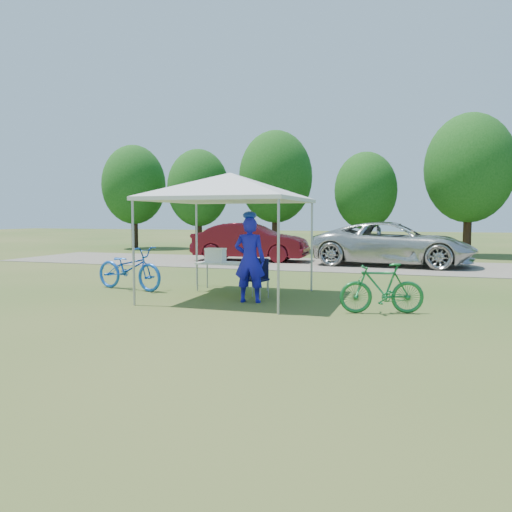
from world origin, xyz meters
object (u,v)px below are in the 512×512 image
at_px(cooler, 216,255).
at_px(bike_green, 382,288).
at_px(folding_chair, 258,275).
at_px(cyclist, 250,260).
at_px(bike_blue, 129,268).
at_px(folding_table, 232,264).
at_px(minivan, 393,244).
at_px(sedan, 250,242).

height_order(cooler, bike_green, cooler).
bearing_deg(bike_green, folding_chair, -126.15).
relative_size(cyclist, bike_blue, 0.88).
bearing_deg(bike_green, folding_table, -132.50).
xyz_separation_m(folding_chair, cooler, (-1.32, 0.78, 0.34)).
relative_size(cooler, bike_green, 0.30).
xyz_separation_m(minivan, sedan, (-5.50, 0.22, -0.03)).
bearing_deg(bike_green, cooler, -130.02).
relative_size(folding_table, bike_green, 1.07).
xyz_separation_m(cyclist, bike_blue, (-3.36, 0.78, -0.36)).
bearing_deg(bike_green, bike_blue, -117.58).
height_order(cyclist, minivan, cyclist).
xyz_separation_m(cooler, cyclist, (1.33, -1.35, 0.03)).
relative_size(bike_blue, bike_green, 1.30).
height_order(folding_table, bike_green, bike_green).
bearing_deg(cooler, folding_chair, -30.56).
bearing_deg(cyclist, minivan, -111.36).
height_order(cooler, sedan, sedan).
relative_size(folding_chair, sedan, 0.19).
height_order(bike_blue, sedan, sedan).
relative_size(folding_chair, bike_blue, 0.43).
distance_m(cyclist, bike_green, 2.76).
bearing_deg(minivan, folding_table, 160.10).
relative_size(folding_chair, minivan, 0.15).
bearing_deg(minivan, bike_green, -174.20).
xyz_separation_m(bike_green, minivan, (-0.22, 9.18, 0.34)).
relative_size(cooler, cyclist, 0.26).
xyz_separation_m(cyclist, bike_green, (2.70, -0.38, -0.42)).
height_order(folding_table, sedan, sedan).
height_order(folding_chair, bike_blue, bike_blue).
height_order(folding_chair, cooler, cooler).
distance_m(cyclist, bike_blue, 3.47).
height_order(bike_green, sedan, sedan).
bearing_deg(sedan, folding_chair, -163.06).
xyz_separation_m(folding_chair, bike_blue, (-3.36, 0.21, 0.02)).
xyz_separation_m(folding_chair, minivan, (2.48, 8.23, 0.29)).
height_order(cyclist, sedan, cyclist).
height_order(cyclist, bike_blue, cyclist).
xyz_separation_m(cooler, minivan, (3.80, 7.45, -0.05)).
bearing_deg(cooler, sedan, 102.46).
bearing_deg(folding_table, cyclist, -56.61).
bearing_deg(minivan, folding_chair, 167.62).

